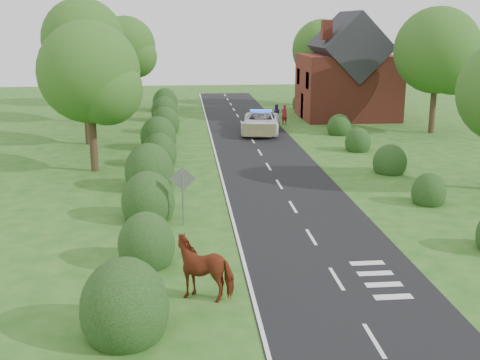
{
  "coord_description": "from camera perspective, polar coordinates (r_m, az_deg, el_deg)",
  "views": [
    {
      "loc": [
        -4.91,
        -21.95,
        8.21
      ],
      "look_at": [
        -2.42,
        4.23,
        1.3
      ],
      "focal_mm": 45.0,
      "sensor_mm": 36.0,
      "label": 1
    }
  ],
  "objects": [
    {
      "name": "police_van",
      "position": [
        46.0,
        1.99,
        5.48
      ],
      "size": [
        3.71,
        6.37,
        1.81
      ],
      "rotation": [
        0.0,
        0.0,
        -0.17
      ],
      "color": "white",
      "rests_on": "ground"
    },
    {
      "name": "hedgerow_right",
      "position": [
        35.92,
        13.39,
        2.01
      ],
      "size": [
        2.1,
        45.78,
        2.1
      ],
      "color": "black",
      "rests_on": "ground"
    },
    {
      "name": "tree_left_a",
      "position": [
        34.27,
        -13.73,
        9.5
      ],
      "size": [
        5.74,
        5.6,
        8.38
      ],
      "color": "#332316",
      "rests_on": "ground"
    },
    {
      "name": "tree_left_d",
      "position": [
        62.08,
        -10.59,
        12.1
      ],
      "size": [
        6.15,
        6.0,
        8.89
      ],
      "color": "#332316",
      "rests_on": "ground"
    },
    {
      "name": "tree_right_c",
      "position": [
        61.52,
        8.07,
        11.9
      ],
      "size": [
        6.15,
        6.0,
        8.58
      ],
      "color": "#332316",
      "rests_on": "ground"
    },
    {
      "name": "road",
      "position": [
        38.17,
        2.09,
        2.3
      ],
      "size": [
        6.0,
        70.0,
        0.02
      ],
      "primitive_type": "cube",
      "color": "black",
      "rests_on": "ground"
    },
    {
      "name": "ground",
      "position": [
        23.94,
        6.77,
        -5.44
      ],
      "size": [
        120.0,
        120.0,
        0.0
      ],
      "primitive_type": "plane",
      "color": "#255918"
    },
    {
      "name": "house",
      "position": [
        54.09,
        10.18,
        9.8
      ],
      "size": [
        8.0,
        7.4,
        9.17
      ],
      "color": "brown",
      "rests_on": "ground"
    },
    {
      "name": "tree_left_b",
      "position": [
        42.4,
        -14.24,
        9.99
      ],
      "size": [
        5.74,
        5.6,
        8.07
      ],
      "color": "#332316",
      "rests_on": "ground"
    },
    {
      "name": "tree_left_c",
      "position": [
        52.39,
        -14.32,
        12.44
      ],
      "size": [
        6.97,
        6.8,
        10.22
      ],
      "color": "#332316",
      "rests_on": "ground"
    },
    {
      "name": "hedgerow_left",
      "position": [
        34.5,
        -7.97,
        2.08
      ],
      "size": [
        2.75,
        50.41,
        3.0
      ],
      "color": "black",
      "rests_on": "ground"
    },
    {
      "name": "tree_right_b",
      "position": [
        47.86,
        18.59,
        11.25
      ],
      "size": [
        6.56,
        6.4,
        9.4
      ],
      "color": "#332316",
      "rests_on": "ground"
    },
    {
      "name": "pedestrian_red",
      "position": [
        50.05,
        4.21,
        6.21
      ],
      "size": [
        0.73,
        0.64,
        1.68
      ],
      "primitive_type": "imported",
      "rotation": [
        0.0,
        0.0,
        3.64
      ],
      "color": "maroon",
      "rests_on": "ground"
    },
    {
      "name": "road_markings",
      "position": [
        35.98,
        -0.01,
        1.57
      ],
      "size": [
        4.96,
        70.0,
        0.01
      ],
      "color": "white",
      "rests_on": "road"
    },
    {
      "name": "road_sign",
      "position": [
        24.83,
        -5.45,
        -0.65
      ],
      "size": [
        1.06,
        0.08,
        2.53
      ],
      "color": "gray",
      "rests_on": "ground"
    },
    {
      "name": "pedestrian_purple",
      "position": [
        50.49,
        3.42,
        6.26
      ],
      "size": [
        0.82,
        0.66,
        1.62
      ],
      "primitive_type": "imported",
      "rotation": [
        0.0,
        0.0,
        3.08
      ],
      "color": "#442079",
      "rests_on": "ground"
    },
    {
      "name": "cow",
      "position": [
        18.75,
        -3.28,
        -8.58
      ],
      "size": [
        2.49,
        1.76,
        1.59
      ],
      "primitive_type": "imported",
      "rotation": [
        0.0,
        0.0,
        -1.85
      ],
      "color": "#5B2A0D",
      "rests_on": "ground"
    }
  ]
}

